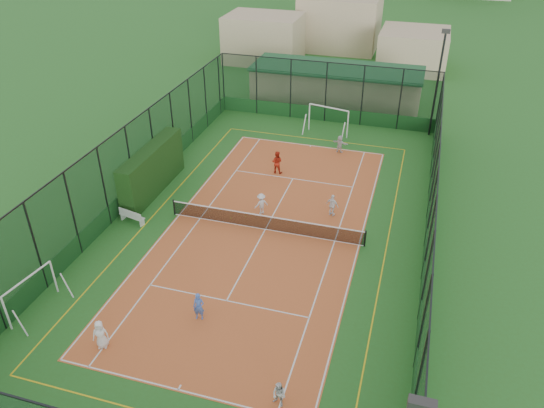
# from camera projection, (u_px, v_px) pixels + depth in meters

# --- Properties ---
(ground) EXTENTS (300.00, 300.00, 0.00)m
(ground) POSITION_uv_depth(u_px,v_px,m) (265.00, 230.00, 30.95)
(ground) COLOR #2A6322
(ground) RESTS_ON ground
(court_slab) EXTENTS (11.17, 23.97, 0.01)m
(court_slab) POSITION_uv_depth(u_px,v_px,m) (265.00, 229.00, 30.95)
(court_slab) COLOR #BC5A29
(court_slab) RESTS_ON ground
(tennis_net) EXTENTS (11.67, 0.12, 1.06)m
(tennis_net) POSITION_uv_depth(u_px,v_px,m) (265.00, 222.00, 30.68)
(tennis_net) COLOR black
(tennis_net) RESTS_ON ground
(perimeter_fence) EXTENTS (18.12, 34.12, 5.00)m
(perimeter_fence) POSITION_uv_depth(u_px,v_px,m) (265.00, 193.00, 29.64)
(perimeter_fence) COLOR black
(perimeter_fence) RESTS_ON ground
(floodlight_ne) EXTENTS (0.60, 0.26, 8.25)m
(floodlight_ne) POSITION_uv_depth(u_px,v_px,m) (437.00, 85.00, 40.26)
(floodlight_ne) COLOR black
(floodlight_ne) RESTS_ON ground
(clubhouse) EXTENTS (15.20, 7.20, 3.15)m
(clubhouse) POSITION_uv_depth(u_px,v_px,m) (336.00, 84.00, 48.09)
(clubhouse) COLOR tan
(clubhouse) RESTS_ON ground
(hedge_left) EXTENTS (1.04, 6.95, 3.04)m
(hedge_left) POSITION_uv_depth(u_px,v_px,m) (152.00, 170.00, 34.04)
(hedge_left) COLOR black
(hedge_left) RESTS_ON ground
(white_bench) EXTENTS (1.75, 0.82, 0.95)m
(white_bench) POSITION_uv_depth(u_px,v_px,m) (132.00, 216.00, 31.36)
(white_bench) COLOR white
(white_bench) RESTS_ON ground
(futsal_goal_near) EXTENTS (3.03, 1.31, 1.89)m
(futsal_goal_near) POSITION_uv_depth(u_px,v_px,m) (31.00, 294.00, 24.73)
(futsal_goal_near) COLOR white
(futsal_goal_near) RESTS_ON ground
(futsal_goal_far) EXTENTS (3.57, 1.74, 2.22)m
(futsal_goal_far) POSITION_uv_depth(u_px,v_px,m) (328.00, 121.00, 42.00)
(futsal_goal_far) COLOR white
(futsal_goal_far) RESTS_ON ground
(child_near_left) EXTENTS (0.81, 0.67, 1.43)m
(child_near_left) POSITION_uv_depth(u_px,v_px,m) (101.00, 334.00, 22.86)
(child_near_left) COLOR white
(child_near_left) RESTS_ON court_slab
(child_near_mid) EXTENTS (0.57, 0.43, 1.42)m
(child_near_mid) POSITION_uv_depth(u_px,v_px,m) (199.00, 307.00, 24.34)
(child_near_mid) COLOR #476EC9
(child_near_mid) RESTS_ON court_slab
(child_near_right) EXTENTS (0.68, 0.61, 1.17)m
(child_near_right) POSITION_uv_depth(u_px,v_px,m) (279.00, 395.00, 20.34)
(child_near_right) COLOR silver
(child_near_right) RESTS_ON court_slab
(child_far_left) EXTENTS (0.99, 0.98, 1.37)m
(child_far_left) POSITION_uv_depth(u_px,v_px,m) (261.00, 204.00, 32.08)
(child_far_left) COLOR silver
(child_far_left) RESTS_ON court_slab
(child_far_right) EXTENTS (0.90, 0.62, 1.41)m
(child_far_right) POSITION_uv_depth(u_px,v_px,m) (332.00, 205.00, 31.89)
(child_far_right) COLOR white
(child_far_right) RESTS_ON court_slab
(child_far_back) EXTENTS (1.28, 0.68, 1.32)m
(child_far_back) POSITION_uv_depth(u_px,v_px,m) (340.00, 144.00, 39.36)
(child_far_back) COLOR silver
(child_far_back) RESTS_ON court_slab
(coach) EXTENTS (0.80, 0.63, 1.61)m
(coach) POSITION_uv_depth(u_px,v_px,m) (277.00, 162.00, 36.53)
(coach) COLOR #B22412
(coach) RESTS_ON court_slab
(tennis_balls) EXTENTS (5.68, 0.93, 0.07)m
(tennis_balls) POSITION_uv_depth(u_px,v_px,m) (251.00, 216.00, 32.07)
(tennis_balls) COLOR #CCE033
(tennis_balls) RESTS_ON court_slab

